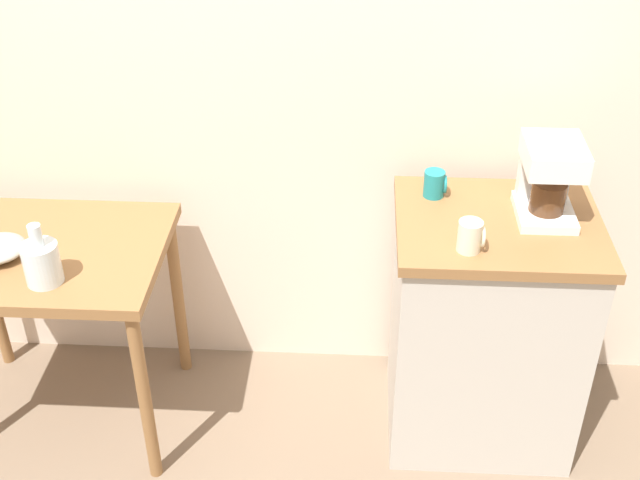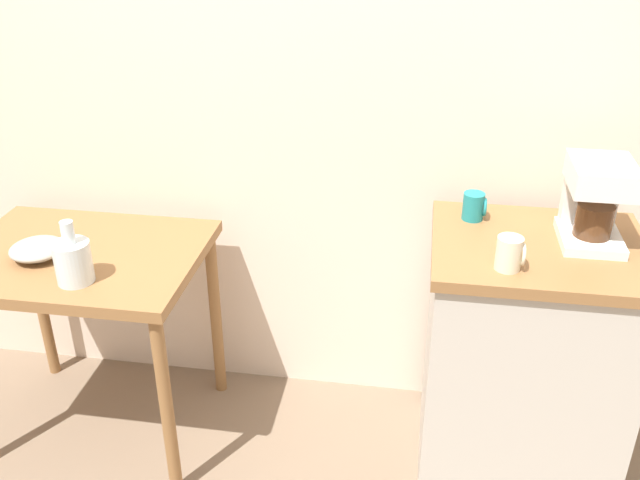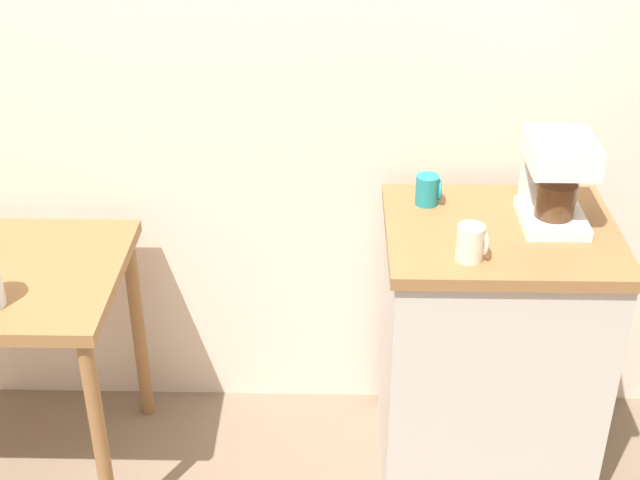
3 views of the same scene
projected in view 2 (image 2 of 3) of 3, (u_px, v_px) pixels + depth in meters
ground_plane at (297, 449)px, 2.57m from camera, size 8.00×8.00×0.00m
back_wall at (346, 39)px, 2.31m from camera, size 4.40×0.10×2.80m
wooden_table at (83, 278)px, 2.39m from camera, size 0.82×0.63×0.76m
kitchen_counter at (522, 361)px, 2.32m from camera, size 0.66×0.55×0.89m
bowl_stoneware at (37, 249)px, 2.29m from camera, size 0.18×0.18×0.06m
glass_carafe_vase at (73, 260)px, 2.14m from camera, size 0.11×0.11×0.21m
coffee_maker at (596, 197)px, 2.08m from camera, size 0.18×0.22×0.26m
mug_small_cream at (510, 253)px, 1.96m from camera, size 0.08×0.07×0.10m
mug_dark_teal at (474, 206)px, 2.25m from camera, size 0.08×0.07×0.09m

